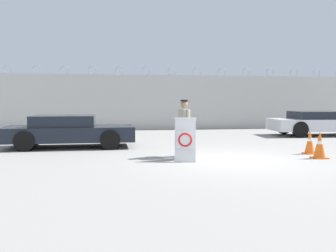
{
  "coord_description": "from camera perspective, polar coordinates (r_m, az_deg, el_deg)",
  "views": [
    {
      "loc": [
        -3.35,
        -9.86,
        1.66
      ],
      "look_at": [
        -1.59,
        1.94,
        0.83
      ],
      "focal_mm": 40.0,
      "sensor_mm": 36.0,
      "label": 1
    }
  ],
  "objects": [
    {
      "name": "barricade_sign",
      "position": [
        10.26,
        2.66,
        -2.02
      ],
      "size": [
        0.71,
        0.83,
        1.18
      ],
      "rotation": [
        0.0,
        0.0,
        -0.22
      ],
      "color": "white",
      "rests_on": "ground_plane"
    },
    {
      "name": "ground_plane",
      "position": [
        10.54,
        10.19,
        -5.12
      ],
      "size": [
        90.0,
        90.0,
        0.0
      ],
      "primitive_type": "plane",
      "color": "gray"
    },
    {
      "name": "security_guard",
      "position": [
        10.94,
        2.5,
        0.1
      ],
      "size": [
        0.36,
        0.65,
        1.67
      ],
      "rotation": [
        0.0,
        0.0,
        1.82
      ],
      "color": "black",
      "rests_on": "ground_plane"
    },
    {
      "name": "perimeter_wall",
      "position": [
        21.27,
        0.56,
        3.66
      ],
      "size": [
        36.0,
        0.3,
        3.51
      ],
      "color": "beige",
      "rests_on": "ground_plane"
    },
    {
      "name": "parked_car_front_coupe",
      "position": [
        13.54,
        -14.85,
        -0.71
      ],
      "size": [
        4.42,
        1.97,
        1.12
      ],
      "rotation": [
        0.0,
        0.0,
        0.01
      ],
      "color": "black",
      "rests_on": "ground_plane"
    },
    {
      "name": "traffic_cone_mid",
      "position": [
        12.33,
        20.79,
        -2.25
      ],
      "size": [
        0.35,
        0.35,
        0.75
      ],
      "color": "orange",
      "rests_on": "ground_plane"
    },
    {
      "name": "traffic_cone_near",
      "position": [
        11.48,
        22.11,
        -2.64
      ],
      "size": [
        0.39,
        0.39,
        0.79
      ],
      "color": "orange",
      "rests_on": "ground_plane"
    },
    {
      "name": "parked_car_far_side",
      "position": [
        18.89,
        22.31,
        0.47
      ],
      "size": [
        4.88,
        2.24,
        1.13
      ],
      "rotation": [
        0.0,
        0.0,
        -0.06
      ],
      "color": "black",
      "rests_on": "ground_plane"
    }
  ]
}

